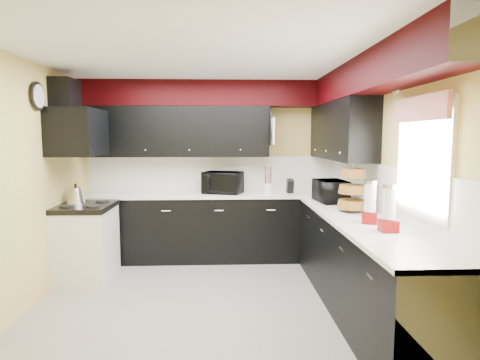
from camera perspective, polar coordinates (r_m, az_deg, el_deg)
The scene contains 35 objects.
ground at distance 4.43m, azimuth -4.52°, elevation -16.82°, with size 3.60×3.60×0.00m, color gray.
wall_back at distance 5.90m, azimuth -3.96°, elevation 1.49°, with size 3.60×0.06×2.50m, color #E0C666.
wall_right at distance 4.42m, azimuth 19.37°, elevation -0.40°, with size 0.06×3.60×2.50m, color #E0C666.
wall_left at distance 4.55m, azimuth -27.95°, elevation -0.58°, with size 0.06×3.60×2.50m, color #E0C666.
ceiling at distance 4.15m, azimuth -4.83°, elevation 16.86°, with size 3.60×3.60×0.06m, color white.
cab_back at distance 5.72m, azimuth -3.99°, elevation -6.77°, with size 3.60×0.60×0.90m, color black.
cab_right at distance 4.20m, azimuth 16.63°, elevation -11.80°, with size 0.60×3.00×0.90m, color black.
counter_back at distance 5.64m, azimuth -4.02°, elevation -2.10°, with size 3.62×0.64×0.04m, color white.
counter_right at distance 4.08m, azimuth 16.83°, elevation -5.51°, with size 0.64×3.02×0.04m, color white.
splash_back at distance 5.89m, azimuth -3.96°, elevation 0.90°, with size 3.60×0.02×0.50m, color white.
splash_right at distance 4.42m, azimuth 19.22°, elevation -1.17°, with size 0.02×3.60×0.50m, color white.
upper_back at distance 5.74m, azimuth -9.08°, elevation 6.80°, with size 2.60×0.35×0.70m, color black.
upper_right at distance 5.18m, azimuth 14.08°, elevation 6.77°, with size 0.35×1.80×0.70m, color black.
soffit_back at distance 5.73m, azimuth -4.09°, elevation 12.12°, with size 3.60×0.36×0.35m, color black.
soffit_right at distance 4.20m, azimuth 18.48°, elevation 14.03°, with size 0.36×3.24×0.35m, color black.
stove at distance 5.27m, azimuth -20.96°, elevation -8.52°, with size 0.60×0.75×0.86m, color white.
cooktop at distance 5.17m, azimuth -21.15°, elevation -3.58°, with size 0.62×0.77×0.06m, color black.
hood at distance 5.12m, azimuth -22.07°, elevation 6.29°, with size 0.50×0.78×0.55m, color black.
hood_duct at distance 5.19m, azimuth -23.64°, elevation 10.87°, with size 0.24×0.40×0.40m, color black.
window at distance 3.57m, azimuth 24.64°, elevation 2.76°, with size 0.03×0.86×0.96m, color white, non-canonical shape.
valance at distance 3.55m, azimuth 24.13°, elevation 9.24°, with size 0.04×0.88×0.20m, color red.
pan_top at distance 5.67m, azimuth 4.32°, elevation 8.89°, with size 0.03×0.22×0.40m, color black, non-canonical shape.
pan_mid at distance 5.53m, azimuth 4.46°, elevation 6.36°, with size 0.03×0.28×0.46m, color black, non-canonical shape.
pan_low at distance 5.79m, azimuth 4.15°, elevation 6.06°, with size 0.03×0.24×0.42m, color black, non-canonical shape.
cut_board at distance 5.42m, azimuth 4.72°, elevation 6.90°, with size 0.03×0.26×0.35m, color white.
baskets at distance 4.38m, azimuth 15.68°, elevation -1.26°, with size 0.27×0.27×0.50m, color brown, non-canonical shape.
clock at distance 4.76m, azimuth -26.85°, elevation 10.60°, with size 0.03×0.30×0.30m, color black, non-canonical shape.
deco_plate at distance 4.09m, azimuth 21.33°, elevation 13.09°, with size 0.03×0.24×0.24m, color white, non-canonical shape.
toaster_oven at distance 5.62m, azimuth -2.49°, elevation -0.36°, with size 0.52×0.43×0.30m, color black.
microwave at distance 4.98m, azimuth 12.83°, elevation -1.55°, with size 0.48×0.33×0.27m, color black.
utensil_crock at distance 5.60m, azimuth 4.01°, elevation -1.21°, with size 0.13×0.13×0.14m, color silver.
knife_block at distance 5.68m, azimuth 7.13°, elevation -0.90°, with size 0.09×0.12×0.19m, color black.
kettle at distance 5.27m, azimuth -22.30°, elevation -2.04°, with size 0.22×0.22×0.20m, color #B1B0B5, non-canonical shape.
dispenser_a at distance 3.84m, azimuth 17.99°, elevation -3.24°, with size 0.13×0.13×0.36m, color #590A08, non-canonical shape.
dispenser_b at distance 3.55m, azimuth 20.42°, elevation -4.04°, with size 0.13×0.13×0.37m, color #610E0D, non-canonical shape.
Camera 1 is at (0.17, -4.08, 1.72)m, focal length 30.00 mm.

